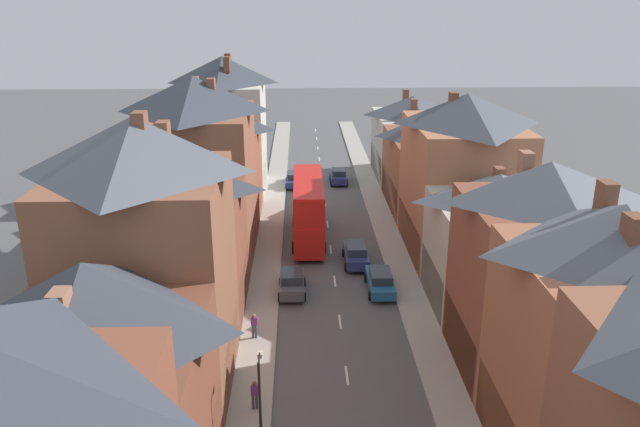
# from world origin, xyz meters

# --- Properties ---
(pavement_left) EXTENTS (2.20, 104.00, 0.14)m
(pavement_left) POSITION_xyz_m (-5.10, 38.00, 0.07)
(pavement_left) COLOR #A8A399
(pavement_left) RESTS_ON ground
(pavement_right) EXTENTS (2.20, 104.00, 0.14)m
(pavement_right) POSITION_xyz_m (5.10, 38.00, 0.07)
(pavement_right) COLOR #A8A399
(pavement_right) RESTS_ON ground
(centre_line_dashes) EXTENTS (0.14, 97.80, 0.01)m
(centre_line_dashes) POSITION_xyz_m (0.00, 36.00, 0.01)
(centre_line_dashes) COLOR silver
(centre_line_dashes) RESTS_ON ground
(terrace_row_left) EXTENTS (8.00, 70.88, 14.71)m
(terrace_row_left) POSITION_xyz_m (-10.19, 23.24, 6.36)
(terrace_row_left) COLOR brown
(terrace_row_left) RESTS_ON ground
(terrace_row_right) EXTENTS (8.00, 76.35, 13.64)m
(terrace_row_right) POSITION_xyz_m (10.18, 22.05, 5.84)
(terrace_row_right) COLOR brown
(terrace_row_right) RESTS_ON ground
(double_decker_bus_lead) EXTENTS (2.74, 10.80, 5.30)m
(double_decker_bus_lead) POSITION_xyz_m (-1.81, 38.27, 2.82)
(double_decker_bus_lead) COLOR red
(double_decker_bus_lead) RESTS_ON ground
(car_near_blue) EXTENTS (1.90, 4.51, 1.68)m
(car_near_blue) POSITION_xyz_m (1.80, 33.05, 0.85)
(car_near_blue) COLOR navy
(car_near_blue) RESTS_ON ground
(car_near_silver) EXTENTS (1.90, 4.43, 1.59)m
(car_near_silver) POSITION_xyz_m (-3.10, 54.17, 0.81)
(car_near_silver) COLOR navy
(car_near_silver) RESTS_ON ground
(car_parked_left_a) EXTENTS (1.90, 4.55, 1.59)m
(car_parked_left_a) POSITION_xyz_m (3.10, 28.27, 0.81)
(car_parked_left_a) COLOR #236093
(car_parked_left_a) RESTS_ON ground
(car_parked_right_a) EXTENTS (1.90, 3.92, 1.71)m
(car_parked_right_a) POSITION_xyz_m (-3.10, 28.08, 0.86)
(car_parked_right_a) COLOR #4C515B
(car_parked_right_a) RESTS_ON ground
(car_parked_left_b) EXTENTS (1.90, 3.93, 1.63)m
(car_parked_left_b) POSITION_xyz_m (1.80, 55.07, 0.82)
(car_parked_left_b) COLOR navy
(car_parked_left_b) RESTS_ON ground
(pedestrian_mid_right) EXTENTS (0.36, 0.22, 1.61)m
(pedestrian_mid_right) POSITION_xyz_m (-4.84, 15.06, 1.03)
(pedestrian_mid_right) COLOR #3D4256
(pedestrian_mid_right) RESTS_ON pavement_left
(pedestrian_far_left) EXTENTS (0.36, 0.22, 1.61)m
(pedestrian_far_left) POSITION_xyz_m (-5.32, 21.96, 1.03)
(pedestrian_far_left) COLOR #3D4256
(pedestrian_far_left) RESTS_ON pavement_left
(street_lamp) EXTENTS (0.20, 1.12, 5.50)m
(street_lamp) POSITION_xyz_m (-4.25, 11.02, 3.24)
(street_lamp) COLOR black
(street_lamp) RESTS_ON ground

